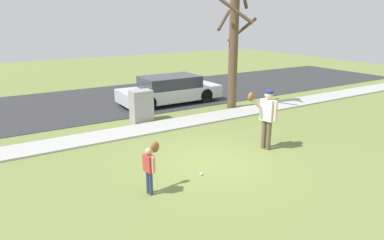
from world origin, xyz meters
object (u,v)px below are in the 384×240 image
utility_cabinet (141,106)px  street_tree_near (234,45)px  person_child (150,163)px  baseball (201,174)px  person_adult (266,113)px  parked_sedan_silver (170,90)px

utility_cabinet → street_tree_near: 4.63m
person_child → street_tree_near: 8.26m
baseball → utility_cabinet: 5.19m
person_adult → person_child: size_ratio=1.57×
person_child → utility_cabinet: size_ratio=0.95×
baseball → parked_sedan_silver: parked_sedan_silver is taller
street_tree_near → baseball: bearing=-134.2°
person_child → street_tree_near: bearing=29.4°
street_tree_near → person_adult: bearing=-116.6°
person_child → parked_sedan_silver: size_ratio=0.24×
person_adult → person_child: 4.09m
baseball → utility_cabinet: bearing=82.7°
street_tree_near → parked_sedan_silver: 3.52m
utility_cabinet → baseball: bearing=-97.3°
utility_cabinet → person_child: bearing=-111.6°
utility_cabinet → person_adult: bearing=-67.2°
baseball → parked_sedan_silver: bearing=67.6°
person_child → parked_sedan_silver: 8.45m
baseball → street_tree_near: street_tree_near is taller
person_adult → parked_sedan_silver: size_ratio=0.38×
street_tree_near → person_child: bearing=-140.8°
parked_sedan_silver → utility_cabinet: bearing=-138.8°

